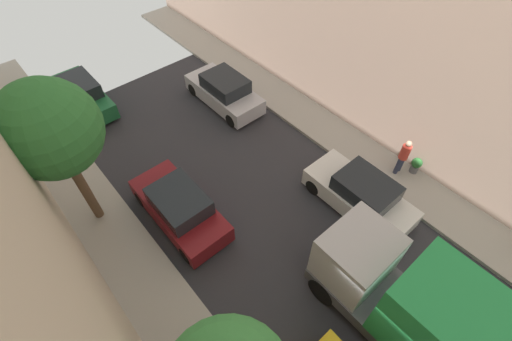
{
  "coord_description": "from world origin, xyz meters",
  "views": [
    {
      "loc": [
        -5.46,
        -0.51,
        11.39
      ],
      "look_at": [
        0.66,
        6.54,
        0.5
      ],
      "focal_mm": 25.12,
      "sensor_mm": 36.0,
      "label": 1
    }
  ],
  "objects_px": {
    "parked_car_left_3": "(81,95)",
    "parked_car_left_2": "(180,208)",
    "parked_car_right_2": "(361,195)",
    "parked_car_right_3": "(224,91)",
    "delivery_truck": "(436,325)",
    "pedestrian": "(403,156)",
    "street_tree_0": "(50,130)",
    "potted_plant_0": "(416,165)"
  },
  "relations": [
    {
      "from": "parked_car_left_3",
      "to": "street_tree_0",
      "type": "bearing_deg",
      "value": -109.26
    },
    {
      "from": "parked_car_left_2",
      "to": "street_tree_0",
      "type": "xyz_separation_m",
      "value": [
        -2.29,
        2.11,
        3.71
      ]
    },
    {
      "from": "parked_car_right_2",
      "to": "potted_plant_0",
      "type": "relative_size",
      "value": 5.73
    },
    {
      "from": "parked_car_left_2",
      "to": "street_tree_0",
      "type": "bearing_deg",
      "value": 137.3
    },
    {
      "from": "parked_car_left_2",
      "to": "parked_car_right_3",
      "type": "bearing_deg",
      "value": 38.93
    },
    {
      "from": "parked_car_right_2",
      "to": "parked_car_left_2",
      "type": "bearing_deg",
      "value": 144.05
    },
    {
      "from": "parked_car_right_2",
      "to": "parked_car_right_3",
      "type": "relative_size",
      "value": 1.0
    },
    {
      "from": "parked_car_left_2",
      "to": "parked_car_left_3",
      "type": "bearing_deg",
      "value": 90.0
    },
    {
      "from": "parked_car_left_3",
      "to": "parked_car_right_2",
      "type": "xyz_separation_m",
      "value": [
        5.4,
        -12.57,
        0.0
      ]
    },
    {
      "from": "parked_car_right_2",
      "to": "parked_car_right_3",
      "type": "distance_m",
      "value": 8.28
    },
    {
      "from": "parked_car_left_2",
      "to": "pedestrian",
      "type": "xyz_separation_m",
      "value": [
        7.93,
        -3.93,
        0.35
      ]
    },
    {
      "from": "parked_car_right_2",
      "to": "parked_car_right_3",
      "type": "bearing_deg",
      "value": 90.0
    },
    {
      "from": "parked_car_right_3",
      "to": "potted_plant_0",
      "type": "distance_m",
      "value": 9.25
    },
    {
      "from": "street_tree_0",
      "to": "potted_plant_0",
      "type": "height_order",
      "value": "street_tree_0"
    },
    {
      "from": "parked_car_right_3",
      "to": "pedestrian",
      "type": "bearing_deg",
      "value": -73.02
    },
    {
      "from": "parked_car_left_3",
      "to": "parked_car_right_2",
      "type": "relative_size",
      "value": 1.0
    },
    {
      "from": "parked_car_left_2",
      "to": "parked_car_right_2",
      "type": "bearing_deg",
      "value": -35.95
    },
    {
      "from": "parked_car_left_3",
      "to": "street_tree_0",
      "type": "height_order",
      "value": "street_tree_0"
    },
    {
      "from": "pedestrian",
      "to": "potted_plant_0",
      "type": "xyz_separation_m",
      "value": [
        0.5,
        -0.45,
        -0.52
      ]
    },
    {
      "from": "street_tree_0",
      "to": "potted_plant_0",
      "type": "relative_size",
      "value": 7.93
    },
    {
      "from": "parked_car_right_3",
      "to": "potted_plant_0",
      "type": "relative_size",
      "value": 5.73
    },
    {
      "from": "parked_car_right_2",
      "to": "delivery_truck",
      "type": "height_order",
      "value": "delivery_truck"
    },
    {
      "from": "parked_car_left_2",
      "to": "potted_plant_0",
      "type": "bearing_deg",
      "value": -27.44
    },
    {
      "from": "parked_car_right_3",
      "to": "delivery_truck",
      "type": "distance_m",
      "value": 12.88
    },
    {
      "from": "parked_car_right_3",
      "to": "street_tree_0",
      "type": "distance_m",
      "value": 8.83
    },
    {
      "from": "delivery_truck",
      "to": "potted_plant_0",
      "type": "xyz_separation_m",
      "value": [
        5.73,
        3.81,
        -1.23
      ]
    },
    {
      "from": "parked_car_right_3",
      "to": "potted_plant_0",
      "type": "xyz_separation_m",
      "value": [
        3.03,
        -8.74,
        -0.16
      ]
    },
    {
      "from": "parked_car_left_3",
      "to": "street_tree_0",
      "type": "relative_size",
      "value": 0.72
    },
    {
      "from": "parked_car_left_2",
      "to": "delivery_truck",
      "type": "bearing_deg",
      "value": -71.75
    },
    {
      "from": "delivery_truck",
      "to": "street_tree_0",
      "type": "height_order",
      "value": "street_tree_0"
    },
    {
      "from": "parked_car_left_3",
      "to": "parked_car_left_2",
      "type": "bearing_deg",
      "value": -90.0
    },
    {
      "from": "parked_car_left_2",
      "to": "parked_car_right_2",
      "type": "relative_size",
      "value": 1.0
    },
    {
      "from": "parked_car_left_2",
      "to": "parked_car_right_3",
      "type": "xyz_separation_m",
      "value": [
        5.4,
        4.36,
        0.0
      ]
    },
    {
      "from": "parked_car_left_2",
      "to": "delivery_truck",
      "type": "distance_m",
      "value": 8.69
    },
    {
      "from": "potted_plant_0",
      "to": "street_tree_0",
      "type": "bearing_deg",
      "value": 148.82
    },
    {
      "from": "parked_car_left_3",
      "to": "parked_car_right_3",
      "type": "xyz_separation_m",
      "value": [
        5.4,
        -4.29,
        0.0
      ]
    },
    {
      "from": "parked_car_right_3",
      "to": "pedestrian",
      "type": "height_order",
      "value": "pedestrian"
    },
    {
      "from": "pedestrian",
      "to": "parked_car_right_2",
      "type": "bearing_deg",
      "value": 179.67
    },
    {
      "from": "parked_car_left_2",
      "to": "delivery_truck",
      "type": "height_order",
      "value": "delivery_truck"
    },
    {
      "from": "parked_car_right_2",
      "to": "street_tree_0",
      "type": "height_order",
      "value": "street_tree_0"
    },
    {
      "from": "parked_car_left_2",
      "to": "pedestrian",
      "type": "height_order",
      "value": "pedestrian"
    },
    {
      "from": "parked_car_right_3",
      "to": "delivery_truck",
      "type": "bearing_deg",
      "value": -102.14
    }
  ]
}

